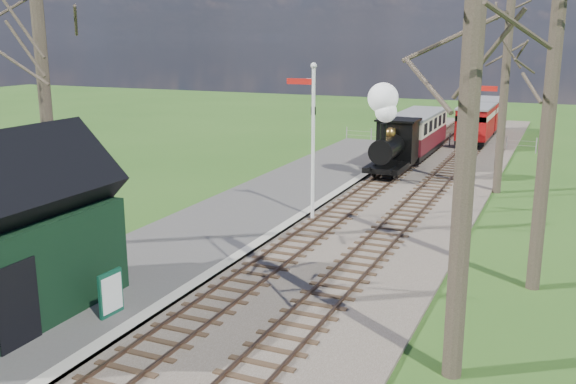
% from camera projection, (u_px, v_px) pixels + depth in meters
% --- Properties ---
extents(distant_hills, '(114.40, 48.00, 22.02)m').
position_uv_depth(distant_hills, '(488.00, 252.00, 71.66)').
color(distant_hills, '#385B23').
rests_on(distant_hills, ground).
extents(ballast_bed, '(8.00, 60.00, 0.10)m').
position_uv_depth(ballast_bed, '(399.00, 192.00, 30.17)').
color(ballast_bed, brown).
rests_on(ballast_bed, ground).
extents(track_near, '(1.60, 60.00, 0.15)m').
position_uv_depth(track_near, '(372.00, 189.00, 30.67)').
color(track_near, brown).
rests_on(track_near, ground).
extents(track_far, '(1.60, 60.00, 0.15)m').
position_uv_depth(track_far, '(426.00, 194.00, 29.65)').
color(track_far, brown).
rests_on(track_far, ground).
extents(platform, '(5.00, 44.00, 0.20)m').
position_uv_depth(platform, '(227.00, 223.00, 24.91)').
color(platform, '#474442').
rests_on(platform, ground).
extents(coping_strip, '(0.40, 44.00, 0.21)m').
position_uv_depth(coping_strip, '(280.00, 230.00, 24.01)').
color(coping_strip, '#B2AD9E').
rests_on(coping_strip, ground).
extents(semaphore_near, '(1.22, 0.24, 6.22)m').
position_uv_depth(semaphore_near, '(312.00, 131.00, 24.80)').
color(semaphore_near, silver).
rests_on(semaphore_near, ground).
extents(semaphore_far, '(1.22, 0.24, 5.72)m').
position_uv_depth(semaphore_far, '(470.00, 126.00, 28.20)').
color(semaphore_far, silver).
rests_on(semaphore_far, ground).
extents(bare_trees, '(15.51, 22.39, 12.00)m').
position_uv_depth(bare_trees, '(304.00, 107.00, 18.36)').
color(bare_trees, '#382D23').
rests_on(bare_trees, ground).
extents(fence_line, '(12.60, 0.08, 1.00)m').
position_uv_depth(fence_line, '(436.00, 139.00, 42.91)').
color(fence_line, slate).
rests_on(fence_line, ground).
extents(locomotive, '(1.93, 4.49, 4.81)m').
position_uv_depth(locomotive, '(391.00, 136.00, 33.12)').
color(locomotive, black).
rests_on(locomotive, ground).
extents(coach, '(2.25, 7.70, 2.36)m').
position_uv_depth(coach, '(417.00, 132.00, 38.66)').
color(coach, black).
rests_on(coach, ground).
extents(red_carriage_a, '(2.07, 5.13, 2.18)m').
position_uv_depth(red_carriage_a, '(475.00, 124.00, 43.10)').
color(red_carriage_a, black).
rests_on(red_carriage_a, ground).
extents(red_carriage_b, '(2.07, 5.13, 2.18)m').
position_uv_depth(red_carriage_b, '(486.00, 115.00, 47.99)').
color(red_carriage_b, black).
rests_on(red_carriage_b, ground).
extents(sign_board, '(0.16, 0.80, 1.17)m').
position_uv_depth(sign_board, '(111.00, 293.00, 16.33)').
color(sign_board, '#0E422E').
rests_on(sign_board, platform).
extents(bench, '(0.55, 1.56, 0.87)m').
position_uv_depth(bench, '(64.00, 293.00, 16.79)').
color(bench, '#442A18').
rests_on(bench, platform).
extents(person, '(0.34, 0.49, 1.26)m').
position_uv_depth(person, '(107.00, 271.00, 17.74)').
color(person, black).
rests_on(person, platform).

